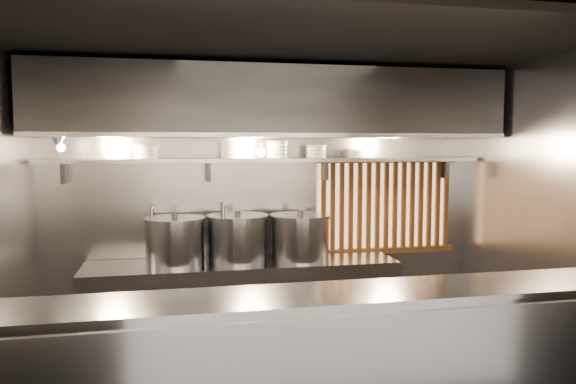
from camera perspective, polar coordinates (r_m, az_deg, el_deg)
name	(u,v)px	position (r m, az deg, el deg)	size (l,w,h in m)	color
ceiling	(300,43)	(4.39, 1.18, 14.86)	(4.50, 4.50, 0.00)	black
wall_back	(266,206)	(5.83, -2.25, -1.41)	(4.50, 4.50, 0.00)	gray
wall_right	(553,218)	(5.35, 25.32, -2.45)	(3.00, 3.00, 0.00)	gray
serving_counter	(334,381)	(3.70, 4.72, -18.57)	(4.50, 0.56, 1.13)	#9A9A9F
cooking_bench	(243,307)	(5.61, -4.63, -11.58)	(3.00, 0.70, 0.90)	#9A9A9F
bowl_shelf	(269,160)	(5.62, -1.95, 3.26)	(4.40, 0.34, 0.04)	#9A9A9F
exhaust_hood	(273,104)	(5.41, -1.54, 8.96)	(4.40, 0.81, 0.65)	#2D2D30
wood_screen	(385,205)	(6.14, 9.87, -1.35)	(1.56, 0.09, 1.04)	#F7B16F
faucet_left	(152,220)	(5.62, -13.64, -2.73)	(0.04, 0.30, 0.50)	silver
faucet_right	(224,218)	(5.65, -6.51, -2.60)	(0.04, 0.30, 0.50)	silver
heat_lamp	(58,141)	(5.14, -22.35, 4.83)	(0.25, 0.35, 0.20)	#9A9A9F
pendant_bulb	(261,152)	(5.48, -2.76, 4.07)	(0.09, 0.09, 0.19)	#2D2D30
stock_pot_left	(175,241)	(5.45, -11.40, -4.86)	(0.61, 0.61, 0.49)	#9A9A9F
stock_pot_mid	(238,238)	(5.50, -5.11, -4.66)	(0.74, 0.74, 0.49)	#9A9A9F
stock_pot_right	(300,237)	(5.57, 1.25, -4.56)	(0.63, 0.63, 0.49)	#9A9A9F
bowl_stack_0	(146,152)	(5.53, -14.24, 3.98)	(0.24, 0.24, 0.13)	white
bowl_stack_1	(232,150)	(5.56, -5.70, 4.30)	(0.23, 0.23, 0.17)	white
bowl_stack_2	(278,150)	(5.63, -1.05, 4.33)	(0.23, 0.23, 0.17)	white
bowl_stack_3	(316,151)	(5.72, 2.87, 4.15)	(0.22, 0.22, 0.13)	white
bowl_stack_4	(357,153)	(5.85, 7.05, 3.95)	(0.23, 0.23, 0.09)	white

